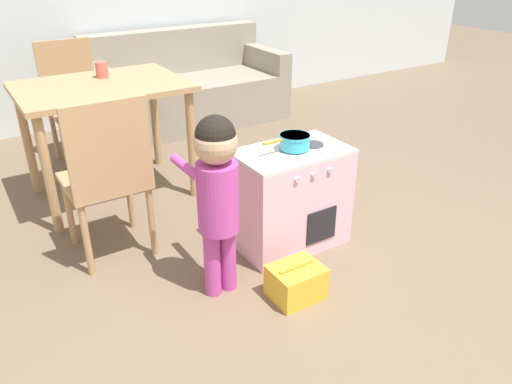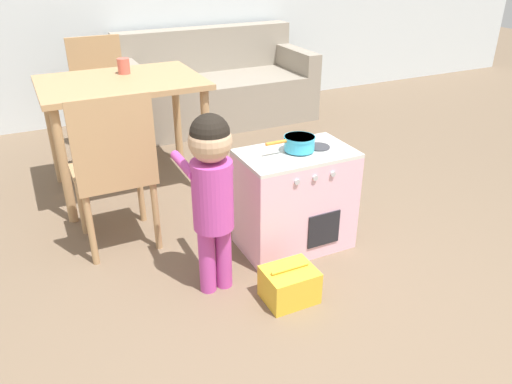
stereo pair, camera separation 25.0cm
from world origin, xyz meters
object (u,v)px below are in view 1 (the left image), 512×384
object	(u,v)px
dining_chair_far	(75,99)
play_kitchen	(290,198)
child_figure	(217,183)
dining_chair_near	(107,176)
couch	(187,90)
toy_pot	(294,141)
toy_basket	(296,282)
dining_table	(103,102)
cup_on_table	(102,70)

from	to	relation	value
dining_chair_far	play_kitchen	bearing A→B (deg)	109.49
child_figure	dining_chair_near	xyz separation A→B (m)	(-0.33, 0.57, -0.11)
play_kitchen	couch	distance (m)	2.32
dining_chair_far	toy_pot	bearing A→B (deg)	109.83
toy_basket	dining_table	bearing A→B (deg)	103.91
couch	dining_table	bearing A→B (deg)	-133.85
dining_table	couch	world-z (taller)	couch
dining_chair_far	couch	world-z (taller)	dining_chair_far
cup_on_table	couch	bearing A→B (deg)	43.75
toy_pot	child_figure	xyz separation A→B (m)	(-0.56, -0.18, -0.03)
toy_pot	child_figure	bearing A→B (deg)	-162.46
dining_chair_far	dining_chair_near	bearing A→B (deg)	81.78
dining_chair_far	couch	distance (m)	1.19
play_kitchen	toy_pot	size ratio (longest dim) A/B	2.16
toy_basket	couch	bearing A→B (deg)	75.34
play_kitchen	toy_basket	distance (m)	0.53
dining_chair_near	dining_chair_far	bearing A→B (deg)	81.78
dining_chair_near	toy_pot	bearing A→B (deg)	-23.83
couch	toy_pot	bearing A→B (deg)	-100.73
child_figure	dining_table	bearing A→B (deg)	94.49
child_figure	toy_basket	size ratio (longest dim) A/B	3.69
child_figure	toy_basket	bearing A→B (deg)	-40.69
toy_pot	dining_chair_near	xyz separation A→B (m)	(-0.89, 0.39, -0.14)
toy_basket	dining_table	size ratio (longest dim) A/B	0.24
play_kitchen	toy_basket	size ratio (longest dim) A/B	2.46
dining_table	couch	bearing A→B (deg)	46.15
dining_chair_near	dining_chair_far	world-z (taller)	same
child_figure	cup_on_table	distance (m)	1.48
toy_basket	dining_chair_near	world-z (taller)	dining_chair_near
toy_basket	couch	distance (m)	2.79
cup_on_table	toy_basket	bearing A→B (deg)	-79.18
dining_chair_near	play_kitchen	bearing A→B (deg)	-24.15
toy_basket	dining_chair_far	bearing A→B (deg)	99.94
play_kitchen	toy_pot	distance (m)	0.33
toy_basket	cup_on_table	size ratio (longest dim) A/B	2.43
play_kitchen	toy_basket	xyz separation A→B (m)	(-0.26, -0.42, -0.20)
play_kitchen	couch	bearing A→B (deg)	78.98
child_figure	couch	size ratio (longest dim) A/B	0.52
dining_table	dining_chair_near	xyz separation A→B (m)	(-0.23, -0.75, -0.16)
dining_chair_near	cup_on_table	distance (m)	1.00
play_kitchen	cup_on_table	world-z (taller)	cup_on_table
toy_pot	dining_chair_far	xyz separation A→B (m)	(-0.68, 1.87, -0.14)
child_figure	dining_chair_far	size ratio (longest dim) A/B	1.00
child_figure	play_kitchen	bearing A→B (deg)	17.86
dining_table	dining_chair_far	world-z (taller)	dining_chair_far
toy_basket	couch	xyz separation A→B (m)	(0.70, 2.69, 0.22)
child_figure	dining_table	distance (m)	1.32
dining_table	toy_pot	bearing A→B (deg)	-59.94
toy_basket	dining_table	world-z (taller)	dining_table
dining_chair_near	dining_chair_far	distance (m)	1.50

